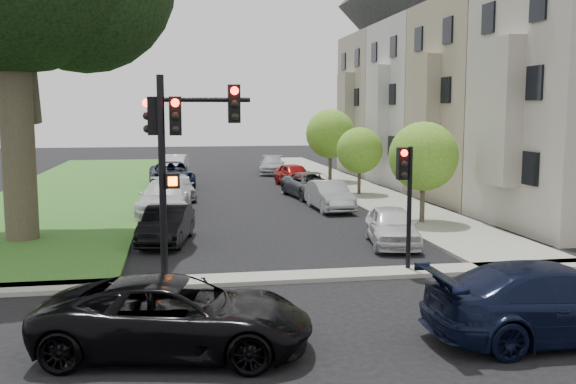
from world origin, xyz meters
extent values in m
plane|color=black|center=(0.00, 0.00, 0.00)|extent=(140.00, 140.00, 0.00)
cube|color=#26611D|center=(-9.00, 24.00, 0.06)|extent=(8.00, 44.00, 0.12)
cube|color=gray|center=(6.75, 24.00, 0.06)|extent=(3.50, 44.00, 0.12)
cube|color=gray|center=(0.00, 2.00, 0.06)|extent=(60.00, 1.00, 0.12)
cube|color=gray|center=(8.65, 8.00, 4.50)|extent=(0.70, 2.20, 5.50)
cube|color=black|center=(8.95, 8.00, 5.50)|extent=(0.08, 3.60, 6.00)
cube|color=#A49D8B|center=(12.50, 15.50, 5.00)|extent=(7.00, 7.40, 10.00)
cube|color=#A49D8B|center=(8.65, 15.50, 4.50)|extent=(0.70, 2.20, 5.50)
cube|color=black|center=(8.95, 15.50, 5.50)|extent=(0.08, 3.60, 6.00)
cube|color=silver|center=(12.50, 23.00, 5.00)|extent=(7.00, 7.40, 10.00)
cube|color=silver|center=(8.65, 23.00, 4.50)|extent=(0.70, 2.20, 5.50)
cube|color=black|center=(8.95, 23.00, 5.50)|extent=(0.08, 3.60, 6.00)
cube|color=#A29E8A|center=(12.50, 30.50, 5.00)|extent=(7.00, 7.40, 10.00)
cube|color=#262627|center=(12.50, 30.50, 12.47)|extent=(7.00, 7.55, 7.00)
cube|color=#A29E8A|center=(8.65, 30.50, 4.50)|extent=(0.70, 2.20, 5.50)
cube|color=black|center=(8.95, 30.50, 5.50)|extent=(0.08, 3.60, 6.00)
cylinder|color=#332C22|center=(-8.76, 8.54, 4.04)|extent=(1.11, 1.11, 8.08)
cylinder|color=#332C22|center=(6.20, 9.35, 0.98)|extent=(0.20, 0.20, 1.96)
sphere|color=#4E8E1D|center=(6.20, 9.35, 2.75)|extent=(2.75, 2.75, 2.75)
cylinder|color=#332C22|center=(6.20, 18.33, 0.88)|extent=(0.18, 0.18, 1.76)
sphere|color=#4E8E1D|center=(6.20, 18.33, 2.46)|extent=(2.46, 2.46, 2.46)
cylinder|color=#332C22|center=(6.20, 24.93, 1.11)|extent=(0.22, 0.22, 2.22)
sphere|color=#4E8E1D|center=(6.20, 24.93, 3.11)|extent=(3.11, 3.11, 3.11)
cylinder|color=black|center=(-3.80, 2.20, 2.72)|extent=(0.19, 0.19, 5.44)
cylinder|color=black|center=(-2.65, 2.20, 4.81)|extent=(2.30, 0.15, 0.13)
cube|color=black|center=(-3.43, 2.20, 4.39)|extent=(0.32, 0.28, 0.99)
cube|color=black|center=(-1.92, 2.20, 4.71)|extent=(0.32, 0.28, 0.99)
cube|color=black|center=(-4.01, 2.46, 4.39)|extent=(0.28, 0.32, 0.99)
sphere|color=#FF0C05|center=(-3.43, 2.04, 4.73)|extent=(0.21, 0.21, 0.21)
sphere|color=black|center=(-3.43, 2.04, 4.06)|extent=(0.21, 0.21, 0.21)
cube|color=black|center=(-3.54, 2.20, 2.72)|extent=(0.37, 0.27, 0.40)
cube|color=#FF5905|center=(-3.54, 2.05, 2.72)|extent=(0.23, 0.03, 0.23)
cylinder|color=black|center=(2.95, 2.20, 1.77)|extent=(0.13, 0.13, 3.55)
cube|color=black|center=(2.72, 2.20, 3.08)|extent=(0.28, 0.25, 0.89)
sphere|color=#FF0C05|center=(2.72, 2.06, 3.38)|extent=(0.19, 0.19, 0.19)
imported|color=black|center=(-3.50, -2.87, 0.71)|extent=(5.47, 3.28, 1.42)
imported|color=black|center=(3.90, -3.44, 0.76)|extent=(5.29, 2.19, 1.53)
imported|color=silver|center=(3.71, 5.79, 0.66)|extent=(2.22, 4.09, 1.32)
imported|color=#999BA0|center=(3.47, 13.80, 0.67)|extent=(1.59, 4.13, 1.34)
imported|color=#3F4247|center=(3.57, 18.11, 0.66)|extent=(2.81, 5.01, 1.32)
imported|color=maroon|center=(3.60, 23.46, 0.69)|extent=(2.20, 4.26, 1.39)
imported|color=#999BA0|center=(3.43, 31.41, 0.64)|extent=(2.47, 4.66, 1.29)
imported|color=black|center=(-3.81, 7.44, 0.65)|extent=(2.04, 4.12, 1.30)
imported|color=silver|center=(-3.97, 13.65, 0.75)|extent=(2.57, 5.36, 1.50)
imported|color=#999BA0|center=(-3.40, 18.71, 0.68)|extent=(1.98, 4.11, 1.35)
imported|color=black|center=(-3.74, 24.25, 0.76)|extent=(2.87, 5.63, 1.52)
imported|color=silver|center=(-3.55, 31.55, 0.72)|extent=(2.14, 4.57, 1.45)
camera|label=1|loc=(-3.43, -14.65, 4.50)|focal=40.00mm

